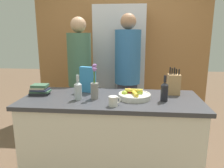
# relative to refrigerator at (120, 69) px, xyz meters

# --- Properties ---
(kitchen_island) EXTENTS (1.78, 0.74, 0.89)m
(kitchen_island) POSITION_rel_refrigerator_xyz_m (-0.00, -1.42, -0.51)
(kitchen_island) COLOR silver
(kitchen_island) RESTS_ON ground_plane
(back_wall_wood) EXTENTS (2.98, 0.12, 2.60)m
(back_wall_wood) POSITION_rel_refrigerator_xyz_m (-0.00, 0.36, 0.34)
(back_wall_wood) COLOR #9E6B3D
(back_wall_wood) RESTS_ON ground_plane
(refrigerator) EXTENTS (0.77, 0.62, 1.92)m
(refrigerator) POSITION_rel_refrigerator_xyz_m (0.00, 0.00, 0.00)
(refrigerator) COLOR #B7B7BC
(refrigerator) RESTS_ON ground_plane
(fruit_bowl) EXTENTS (0.32, 0.32, 0.10)m
(fruit_bowl) POSITION_rel_refrigerator_xyz_m (0.23, -1.42, -0.04)
(fruit_bowl) COLOR silver
(fruit_bowl) RESTS_ON kitchen_island
(knife_block) EXTENTS (0.13, 0.11, 0.29)m
(knife_block) POSITION_rel_refrigerator_xyz_m (0.64, -1.22, 0.04)
(knife_block) COLOR tan
(knife_block) RESTS_ON kitchen_island
(flower_vase) EXTENTS (0.08, 0.08, 0.35)m
(flower_vase) POSITION_rel_refrigerator_xyz_m (-0.16, -1.47, 0.05)
(flower_vase) COLOR gray
(flower_vase) RESTS_ON kitchen_island
(cereal_box) EXTENTS (0.18, 0.10, 0.28)m
(cereal_box) POSITION_rel_refrigerator_xyz_m (-0.27, -1.22, 0.07)
(cereal_box) COLOR teal
(cereal_box) RESTS_ON kitchen_island
(coffee_mug) EXTENTS (0.11, 0.09, 0.09)m
(coffee_mug) POSITION_rel_refrigerator_xyz_m (0.05, -1.67, -0.03)
(coffee_mug) COLOR silver
(coffee_mug) RESTS_ON kitchen_island
(book_stack) EXTENTS (0.21, 0.16, 0.11)m
(book_stack) POSITION_rel_refrigerator_xyz_m (-0.76, -1.37, -0.02)
(book_stack) COLOR #232328
(book_stack) RESTS_ON kitchen_island
(bottle_oil) EXTENTS (0.07, 0.07, 0.25)m
(bottle_oil) POSITION_rel_refrigerator_xyz_m (0.51, -1.47, 0.03)
(bottle_oil) COLOR black
(bottle_oil) RESTS_ON kitchen_island
(bottle_vinegar) EXTENTS (0.07, 0.07, 0.24)m
(bottle_vinegar) POSITION_rel_refrigerator_xyz_m (-0.31, -1.51, 0.02)
(bottle_vinegar) COLOR #B2BCC1
(bottle_vinegar) RESTS_ON kitchen_island
(person_at_sink) EXTENTS (0.31, 0.31, 1.73)m
(person_at_sink) POSITION_rel_refrigerator_xyz_m (-0.50, -0.67, 0.02)
(person_at_sink) COLOR #383842
(person_at_sink) RESTS_ON ground_plane
(person_in_blue) EXTENTS (0.34, 0.34, 1.77)m
(person_in_blue) POSITION_rel_refrigerator_xyz_m (0.14, -0.57, 0.04)
(person_in_blue) COLOR #383842
(person_in_blue) RESTS_ON ground_plane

